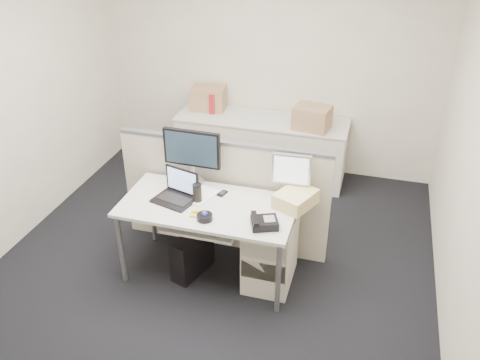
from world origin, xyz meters
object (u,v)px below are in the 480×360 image
(monitor_main, at_px, (192,157))
(desk_phone, at_px, (264,223))
(laptop, at_px, (173,188))
(desk, at_px, (208,211))

(monitor_main, relative_size, desk_phone, 2.50)
(monitor_main, bearing_deg, desk_phone, -31.40)
(laptop, bearing_deg, monitor_main, 96.94)
(laptop, relative_size, desk_phone, 1.63)
(desk, height_order, monitor_main, monitor_main)
(desk, bearing_deg, laptop, -175.84)
(monitor_main, bearing_deg, desk, -51.07)
(desk, xyz_separation_m, monitor_main, (-0.25, 0.32, 0.33))
(desk_phone, bearing_deg, laptop, 147.22)
(desk, distance_m, monitor_main, 0.52)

